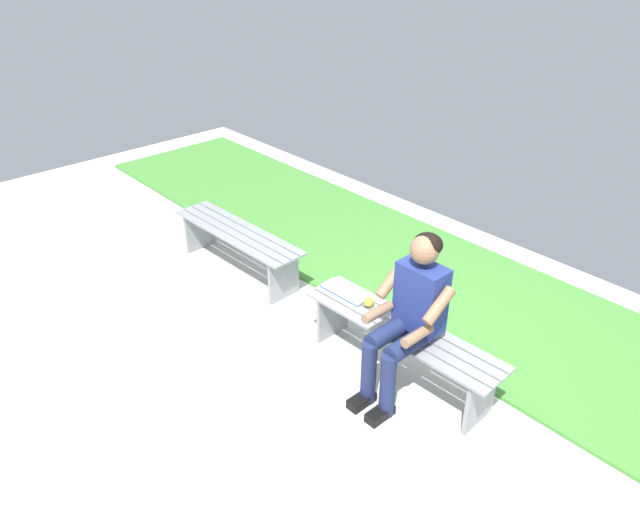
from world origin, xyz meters
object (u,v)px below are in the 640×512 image
at_px(bench_far, 238,241).
at_px(person_seated, 409,313).
at_px(bench_near, 400,339).
at_px(book_open, 345,292).
at_px(apple, 369,302).

relative_size(bench_far, person_seated, 1.26).
relative_size(bench_near, book_open, 3.97).
xyz_separation_m(bench_near, book_open, (0.60, -0.01, 0.12)).
height_order(bench_near, apple, apple).
xyz_separation_m(bench_far, book_open, (-1.46, -0.01, 0.12)).
bearing_deg(apple, bench_near, 177.77).
distance_m(person_seated, apple, 0.53).
xyz_separation_m(person_seated, apple, (0.48, -0.11, -0.20)).
distance_m(apple, book_open, 0.26).
distance_m(bench_near, bench_far, 2.07).
xyz_separation_m(apple, book_open, (0.26, 0.00, -0.03)).
height_order(bench_near, bench_far, same).
distance_m(bench_near, apple, 0.38).
height_order(bench_near, person_seated, person_seated).
bearing_deg(bench_near, apple, -2.23).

